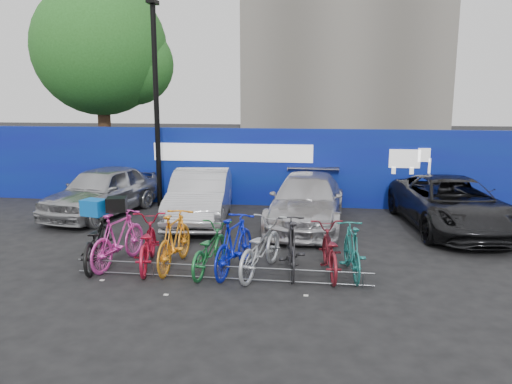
% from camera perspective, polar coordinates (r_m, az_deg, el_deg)
% --- Properties ---
extents(ground, '(100.00, 100.00, 0.00)m').
position_cam_1_polar(ground, '(10.01, -3.31, -8.85)').
color(ground, black).
rests_on(ground, ground).
extents(hoarding, '(22.00, 0.18, 2.40)m').
position_cam_1_polar(hoarding, '(15.50, 0.98, 2.87)').
color(hoarding, navy).
rests_on(hoarding, ground).
extents(tree, '(5.40, 5.20, 7.80)m').
position_cam_1_polar(tree, '(21.20, -16.72, 15.08)').
color(tree, '#382314').
rests_on(tree, ground).
extents(lamppost, '(0.25, 0.50, 6.11)m').
position_cam_1_polar(lamppost, '(15.48, -11.34, 10.33)').
color(lamppost, black).
rests_on(lamppost, ground).
extents(bike_rack, '(5.60, 0.03, 0.30)m').
position_cam_1_polar(bike_rack, '(9.40, -4.04, -9.14)').
color(bike_rack, '#595B60').
rests_on(bike_rack, ground).
extents(car_0, '(2.46, 4.40, 1.41)m').
position_cam_1_polar(car_0, '(14.94, -17.16, 0.14)').
color(car_0, '#A3A4A7').
rests_on(car_0, ground).
extents(car_1, '(1.98, 4.37, 1.39)m').
position_cam_1_polar(car_1, '(13.62, -6.37, -0.51)').
color(car_1, '#B9BABF').
rests_on(car_1, ground).
extents(car_2, '(2.08, 4.64, 1.32)m').
position_cam_1_polar(car_2, '(13.24, 5.82, -0.99)').
color(car_2, '#BBBABF').
rests_on(car_2, ground).
extents(car_3, '(2.81, 5.05, 1.34)m').
position_cam_1_polar(car_3, '(13.67, 21.44, -1.28)').
color(car_3, black).
rests_on(car_3, ground).
extents(bike_0, '(1.10, 2.09, 1.04)m').
position_cam_1_polar(bike_0, '(10.60, -17.80, -5.28)').
color(bike_0, black).
rests_on(bike_0, ground).
extents(bike_1, '(0.86, 1.94, 1.13)m').
position_cam_1_polar(bike_1, '(10.46, -15.45, -5.12)').
color(bike_1, '#E83DB0').
rests_on(bike_1, ground).
extents(bike_2, '(1.07, 2.01, 1.01)m').
position_cam_1_polar(bike_2, '(10.21, -12.36, -5.72)').
color(bike_2, '#BB1430').
rests_on(bike_2, ground).
extents(bike_3, '(0.61, 1.94, 1.15)m').
position_cam_1_polar(bike_3, '(10.05, -9.31, -5.44)').
color(bike_3, orange).
rests_on(bike_3, ground).
extents(bike_4, '(0.84, 1.82, 0.92)m').
position_cam_1_polar(bike_4, '(9.79, -5.37, -6.49)').
color(bike_4, '#1B6B31').
rests_on(bike_4, ground).
extents(bike_5, '(0.90, 1.96, 1.14)m').
position_cam_1_polar(bike_5, '(9.69, -2.51, -5.99)').
color(bike_5, '#0D1CBF').
rests_on(bike_5, ground).
extents(bike_6, '(1.16, 2.10, 1.05)m').
position_cam_1_polar(bike_6, '(9.63, 0.48, -6.35)').
color(bike_6, '#ABAFB4').
rests_on(bike_6, ground).
extents(bike_7, '(0.72, 1.86, 1.09)m').
position_cam_1_polar(bike_7, '(9.68, 4.09, -6.15)').
color(bike_7, '#252427').
rests_on(bike_7, ground).
extents(bike_8, '(0.85, 1.88, 0.95)m').
position_cam_1_polar(bike_8, '(9.70, 8.35, -6.63)').
color(bike_8, maroon).
rests_on(bike_8, ground).
extents(bike_9, '(0.68, 1.75, 1.02)m').
position_cam_1_polar(bike_9, '(9.70, 10.90, -6.52)').
color(bike_9, '#1F7570').
rests_on(bike_9, ground).
extents(cargo_crate, '(0.52, 0.44, 0.32)m').
position_cam_1_polar(cargo_crate, '(10.43, -18.01, -1.69)').
color(cargo_crate, '#0A57B2').
rests_on(cargo_crate, bike_0).
extents(cargo_topcase, '(0.45, 0.43, 0.28)m').
position_cam_1_polar(cargo_topcase, '(10.29, -15.65, -1.35)').
color(cargo_topcase, black).
rests_on(cargo_topcase, bike_1).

